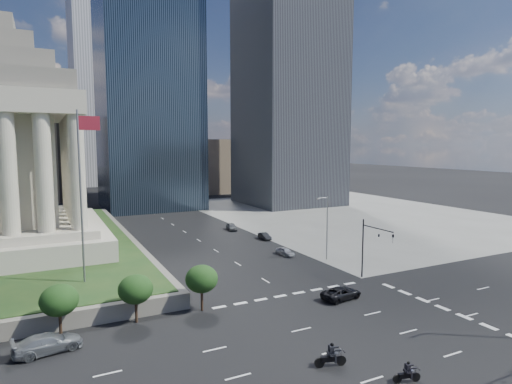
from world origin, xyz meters
TOP-DOWN VIEW (x-y plane):
  - ground at (0.00, 100.00)m, footprint 500.00×500.00m
  - sidewalk_ne at (46.00, 60.00)m, footprint 68.00×90.00m
  - flagpole at (-21.83, 24.00)m, footprint 2.52×0.24m
  - midrise_glass at (2.00, 95.00)m, footprint 26.00×26.00m
  - highrise_ne at (42.00, 85.00)m, footprint 26.00×28.00m
  - building_filler_ne at (32.00, 130.00)m, footprint 20.00×30.00m
  - building_filler_nw at (-30.00, 130.00)m, footprint 24.00×30.00m
  - traffic_signal_ne at (12.50, 13.70)m, footprint 0.30×5.74m
  - street_lamp_north at (13.33, 25.00)m, footprint 2.13×0.22m
  - pickup_truck at (4.73, 10.00)m, footprint 5.38×3.04m
  - suv_grey at (-26.12, 11.00)m, footprint 5.96×3.20m
  - parked_sedan_near at (9.00, 30.13)m, footprint 3.96×1.98m
  - parked_sedan_mid at (11.50, 42.13)m, footprint 1.51×3.82m
  - parked_sedan_far at (9.42, 53.18)m, footprint 2.45×4.59m
  - motorcycle_lead at (-1.90, -6.44)m, footprint 2.34×1.21m
  - motorcycle_trail at (-5.67, -1.95)m, footprint 2.83×1.42m

SIDE VIEW (x-z plane):
  - ground at x=0.00m, z-range 0.00..0.00m
  - sidewalk_ne at x=46.00m, z-range 0.00..0.03m
  - parked_sedan_mid at x=11.50m, z-range 0.00..1.24m
  - parked_sedan_near at x=9.00m, z-range 0.00..1.29m
  - pickup_truck at x=4.73m, z-range 0.00..1.42m
  - parked_sedan_far at x=9.42m, z-range 0.00..1.48m
  - suv_grey at x=-26.12m, z-range 0.00..1.64m
  - motorcycle_lead at x=-1.90m, z-range 0.00..1.68m
  - motorcycle_trail at x=-5.67m, z-range 0.00..2.03m
  - traffic_signal_ne at x=12.50m, z-range 1.25..9.25m
  - street_lamp_north at x=13.33m, z-range 0.66..10.66m
  - building_filler_ne at x=32.00m, z-range 0.00..20.00m
  - flagpole at x=-21.83m, z-range 3.11..23.11m
  - building_filler_nw at x=-30.00m, z-range 0.00..28.00m
  - midrise_glass at x=2.00m, z-range 0.00..60.00m
  - highrise_ne at x=42.00m, z-range 0.00..100.00m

